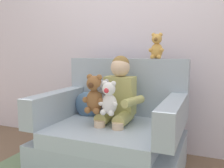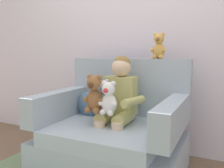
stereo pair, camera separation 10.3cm
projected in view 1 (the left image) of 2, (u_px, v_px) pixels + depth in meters
name	position (u px, v px, depth m)	size (l,w,h in m)	color
back_wall	(137.00, 29.00, 2.57)	(6.00, 0.10, 2.60)	silver
armchair	(113.00, 136.00, 2.09)	(1.18, 0.91, 0.99)	#9EADBC
seated_child	(117.00, 98.00, 2.07)	(0.45, 0.39, 0.82)	tan
plush_brown	(94.00, 95.00, 1.96)	(0.19, 0.16, 0.32)	brown
plush_white	(109.00, 99.00, 1.90)	(0.16, 0.13, 0.27)	white
plush_grey	(102.00, 97.00, 1.98)	(0.17, 0.14, 0.28)	#9E9EA3
plush_honey_on_backrest	(157.00, 47.00, 2.19)	(0.14, 0.12, 0.24)	gold
throw_pillow	(87.00, 105.00, 2.31)	(0.26, 0.12, 0.26)	slate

